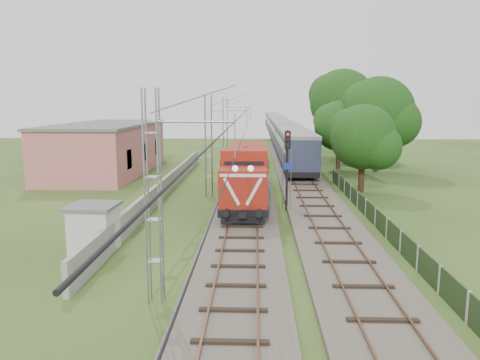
{
  "coord_description": "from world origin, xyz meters",
  "views": [
    {
      "loc": [
        0.77,
        -24.67,
        7.53
      ],
      "look_at": [
        -0.33,
        6.78,
        2.2
      ],
      "focal_mm": 35.0,
      "sensor_mm": 36.0,
      "label": 1
    }
  ],
  "objects_px": {
    "signal_post": "(287,156)",
    "relay_hut": "(94,228)",
    "locomotive": "(246,172)",
    "coach_rake": "(278,127)"
  },
  "relations": [
    {
      "from": "locomotive",
      "to": "signal_post",
      "type": "xyz_separation_m",
      "value": [
        2.9,
        -3.16,
        1.6
      ]
    },
    {
      "from": "coach_rake",
      "to": "relay_hut",
      "type": "relative_size",
      "value": 39.32
    },
    {
      "from": "locomotive",
      "to": "coach_rake",
      "type": "xyz_separation_m",
      "value": [
        5.0,
        55.08,
        0.42
      ]
    },
    {
      "from": "relay_hut",
      "to": "locomotive",
      "type": "bearing_deg",
      "value": 59.15
    },
    {
      "from": "locomotive",
      "to": "signal_post",
      "type": "bearing_deg",
      "value": -47.46
    },
    {
      "from": "relay_hut",
      "to": "signal_post",
      "type": "bearing_deg",
      "value": 41.88
    },
    {
      "from": "coach_rake",
      "to": "locomotive",
      "type": "bearing_deg",
      "value": -95.19
    },
    {
      "from": "locomotive",
      "to": "signal_post",
      "type": "distance_m",
      "value": 4.57
    },
    {
      "from": "coach_rake",
      "to": "signal_post",
      "type": "bearing_deg",
      "value": -92.07
    },
    {
      "from": "signal_post",
      "to": "relay_hut",
      "type": "distance_m",
      "value": 14.07
    }
  ]
}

